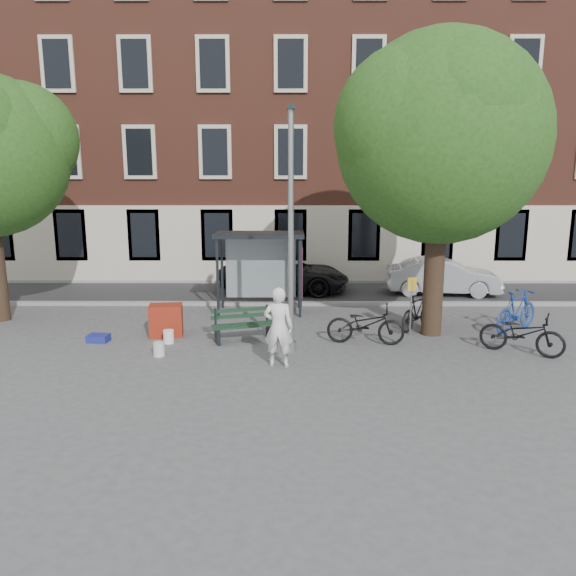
{
  "coord_description": "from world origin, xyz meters",
  "views": [
    {
      "loc": [
        -0.02,
        -13.91,
        4.54
      ],
      "look_at": [
        -0.08,
        1.2,
        1.4
      ],
      "focal_mm": 35.0,
      "sensor_mm": 36.0,
      "label": 1
    }
  ],
  "objects_px": {
    "red_stand": "(166,320)",
    "lamppost": "(291,244)",
    "car_dark": "(285,274)",
    "notice_sign": "(411,295)",
    "bike_a": "(365,324)",
    "bike_d": "(417,311)",
    "bus_shelter": "(272,254)",
    "car_silver": "(443,276)",
    "bike_c": "(522,333)",
    "bench": "(243,327)",
    "painter": "(278,327)",
    "bike_b": "(517,311)"
  },
  "relations": [
    {
      "from": "bike_c",
      "to": "car_dark",
      "type": "xyz_separation_m",
      "value": [
        -6.07,
        7.57,
        0.14
      ]
    },
    {
      "from": "bus_shelter",
      "to": "bike_c",
      "type": "height_order",
      "value": "bus_shelter"
    },
    {
      "from": "bike_c",
      "to": "notice_sign",
      "type": "xyz_separation_m",
      "value": [
        -2.46,
        1.67,
        0.61
      ]
    },
    {
      "from": "bike_c",
      "to": "red_stand",
      "type": "xyz_separation_m",
      "value": [
        -9.34,
        1.55,
        -0.09
      ]
    },
    {
      "from": "car_dark",
      "to": "bike_d",
      "type": "bearing_deg",
      "value": -135.61
    },
    {
      "from": "bike_b",
      "to": "notice_sign",
      "type": "bearing_deg",
      "value": 57.38
    },
    {
      "from": "bike_d",
      "to": "notice_sign",
      "type": "height_order",
      "value": "notice_sign"
    },
    {
      "from": "notice_sign",
      "to": "bike_d",
      "type": "bearing_deg",
      "value": 40.65
    },
    {
      "from": "painter",
      "to": "bench",
      "type": "distance_m",
      "value": 2.32
    },
    {
      "from": "bike_d",
      "to": "bike_a",
      "type": "bearing_deg",
      "value": 81.05
    },
    {
      "from": "bus_shelter",
      "to": "bike_b",
      "type": "relative_size",
      "value": 1.39
    },
    {
      "from": "bike_b",
      "to": "bike_d",
      "type": "relative_size",
      "value": 1.15
    },
    {
      "from": "bike_c",
      "to": "car_dark",
      "type": "relative_size",
      "value": 0.42
    },
    {
      "from": "car_silver",
      "to": "notice_sign",
      "type": "relative_size",
      "value": 2.51
    },
    {
      "from": "bike_a",
      "to": "red_stand",
      "type": "relative_size",
      "value": 2.29
    },
    {
      "from": "bike_d",
      "to": "car_silver",
      "type": "distance_m",
      "value": 5.2
    },
    {
      "from": "bike_c",
      "to": "red_stand",
      "type": "distance_m",
      "value": 9.47
    },
    {
      "from": "lamppost",
      "to": "painter",
      "type": "bearing_deg",
      "value": -103.97
    },
    {
      "from": "bike_d",
      "to": "red_stand",
      "type": "distance_m",
      "value": 7.25
    },
    {
      "from": "bike_b",
      "to": "bus_shelter",
      "type": "bearing_deg",
      "value": 32.81
    },
    {
      "from": "car_silver",
      "to": "red_stand",
      "type": "height_order",
      "value": "car_silver"
    },
    {
      "from": "bike_b",
      "to": "car_silver",
      "type": "height_order",
      "value": "car_silver"
    },
    {
      "from": "bike_d",
      "to": "bus_shelter",
      "type": "bearing_deg",
      "value": 15.15
    },
    {
      "from": "bike_c",
      "to": "lamppost",
      "type": "bearing_deg",
      "value": 117.98
    },
    {
      "from": "bike_a",
      "to": "bike_d",
      "type": "distance_m",
      "value": 2.24
    },
    {
      "from": "bench",
      "to": "car_silver",
      "type": "distance_m",
      "value": 9.21
    },
    {
      "from": "bike_c",
      "to": "car_silver",
      "type": "xyz_separation_m",
      "value": [
        -0.13,
        7.06,
        0.15
      ]
    },
    {
      "from": "red_stand",
      "to": "painter",
      "type": "bearing_deg",
      "value": -37.62
    },
    {
      "from": "bike_b",
      "to": "bike_c",
      "type": "bearing_deg",
      "value": 123.08
    },
    {
      "from": "bench",
      "to": "bike_d",
      "type": "relative_size",
      "value": 0.99
    },
    {
      "from": "bike_c",
      "to": "bus_shelter",
      "type": "bearing_deg",
      "value": 86.45
    },
    {
      "from": "bus_shelter",
      "to": "car_dark",
      "type": "distance_m",
      "value": 3.46
    },
    {
      "from": "car_dark",
      "to": "notice_sign",
      "type": "height_order",
      "value": "notice_sign"
    },
    {
      "from": "painter",
      "to": "red_stand",
      "type": "distance_m",
      "value": 4.08
    },
    {
      "from": "bench",
      "to": "car_dark",
      "type": "bearing_deg",
      "value": 63.77
    },
    {
      "from": "red_stand",
      "to": "notice_sign",
      "type": "distance_m",
      "value": 6.92
    },
    {
      "from": "bike_c",
      "to": "notice_sign",
      "type": "relative_size",
      "value": 1.24
    },
    {
      "from": "car_silver",
      "to": "notice_sign",
      "type": "distance_m",
      "value": 5.89
    },
    {
      "from": "red_stand",
      "to": "lamppost",
      "type": "bearing_deg",
      "value": -20.27
    },
    {
      "from": "notice_sign",
      "to": "red_stand",
      "type": "bearing_deg",
      "value": 160.46
    },
    {
      "from": "bench",
      "to": "car_dark",
      "type": "height_order",
      "value": "car_dark"
    },
    {
      "from": "bench",
      "to": "bike_a",
      "type": "height_order",
      "value": "bike_a"
    },
    {
      "from": "bus_shelter",
      "to": "bench",
      "type": "bearing_deg",
      "value": -101.89
    },
    {
      "from": "bike_a",
      "to": "red_stand",
      "type": "distance_m",
      "value": 5.55
    },
    {
      "from": "bus_shelter",
      "to": "notice_sign",
      "type": "relative_size",
      "value": 1.72
    },
    {
      "from": "bus_shelter",
      "to": "lamppost",
      "type": "bearing_deg",
      "value": -81.57
    },
    {
      "from": "bike_a",
      "to": "car_dark",
      "type": "height_order",
      "value": "car_dark"
    },
    {
      "from": "bench",
      "to": "lamppost",
      "type": "bearing_deg",
      "value": -49.79
    },
    {
      "from": "lamppost",
      "to": "bench",
      "type": "height_order",
      "value": "lamppost"
    },
    {
      "from": "bike_d",
      "to": "car_dark",
      "type": "height_order",
      "value": "car_dark"
    }
  ]
}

